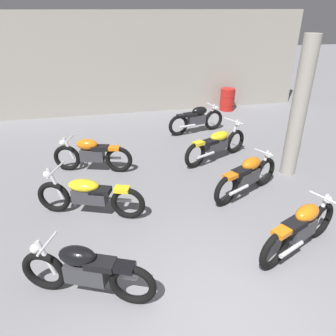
{
  "coord_description": "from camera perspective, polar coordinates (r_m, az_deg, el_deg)",
  "views": [
    {
      "loc": [
        -1.36,
        -2.51,
        3.67
      ],
      "look_at": [
        0.0,
        3.5,
        0.55
      ],
      "focal_mm": 34.05,
      "sensor_mm": 36.0,
      "label": 1
    }
  ],
  "objects": [
    {
      "name": "ground_plane",
      "position": [
        4.65,
        10.65,
        -25.91
      ],
      "size": [
        60.0,
        60.0,
        0.0
      ],
      "primitive_type": "plane",
      "color": "gray"
    },
    {
      "name": "back_wall",
      "position": [
        12.38,
        -6.63,
        18.01
      ],
      "size": [
        13.33,
        0.24,
        3.6
      ],
      "primitive_type": "cube",
      "color": "#9E998E",
      "rests_on": "ground"
    },
    {
      "name": "support_pillar",
      "position": [
        7.88,
        22.39,
        9.62
      ],
      "size": [
        0.36,
        0.36,
        3.2
      ],
      "primitive_type": "cylinder",
      "color": "#9E998E",
      "rests_on": "ground"
    },
    {
      "name": "motorcycle_left_row_0",
      "position": [
        4.7,
        -14.52,
        -17.38
      ],
      "size": [
        1.85,
        0.9,
        0.88
      ],
      "color": "black",
      "rests_on": "ground"
    },
    {
      "name": "motorcycle_left_row_1",
      "position": [
        6.31,
        -13.94,
        -4.69
      ],
      "size": [
        2.06,
        0.99,
        0.97
      ],
      "color": "black",
      "rests_on": "ground"
    },
    {
      "name": "motorcycle_left_row_2",
      "position": [
        8.01,
        -13.46,
        2.43
      ],
      "size": [
        1.92,
        0.72,
        0.88
      ],
      "color": "black",
      "rests_on": "ground"
    },
    {
      "name": "motorcycle_right_row_0",
      "position": [
        5.71,
        22.73,
        -9.85
      ],
      "size": [
        1.85,
        0.9,
        0.88
      ],
      "color": "black",
      "rests_on": "ground"
    },
    {
      "name": "motorcycle_right_row_1",
      "position": [
        7.01,
        14.03,
        -1.3
      ],
      "size": [
        1.82,
        0.97,
        0.88
      ],
      "color": "black",
      "rests_on": "ground"
    },
    {
      "name": "motorcycle_right_row_2",
      "position": [
        8.51,
        8.73,
        4.3
      ],
      "size": [
        2.01,
        1.09,
        0.97
      ],
      "color": "black",
      "rests_on": "ground"
    },
    {
      "name": "motorcycle_right_row_3",
      "position": [
        10.39,
        5.17,
        8.76
      ],
      "size": [
        1.95,
        0.65,
        0.88
      ],
      "color": "black",
      "rests_on": "ground"
    },
    {
      "name": "oil_drum",
      "position": [
        13.01,
        10.57,
        11.98
      ],
      "size": [
        0.59,
        0.59,
        0.85
      ],
      "color": "red",
      "rests_on": "ground"
    }
  ]
}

